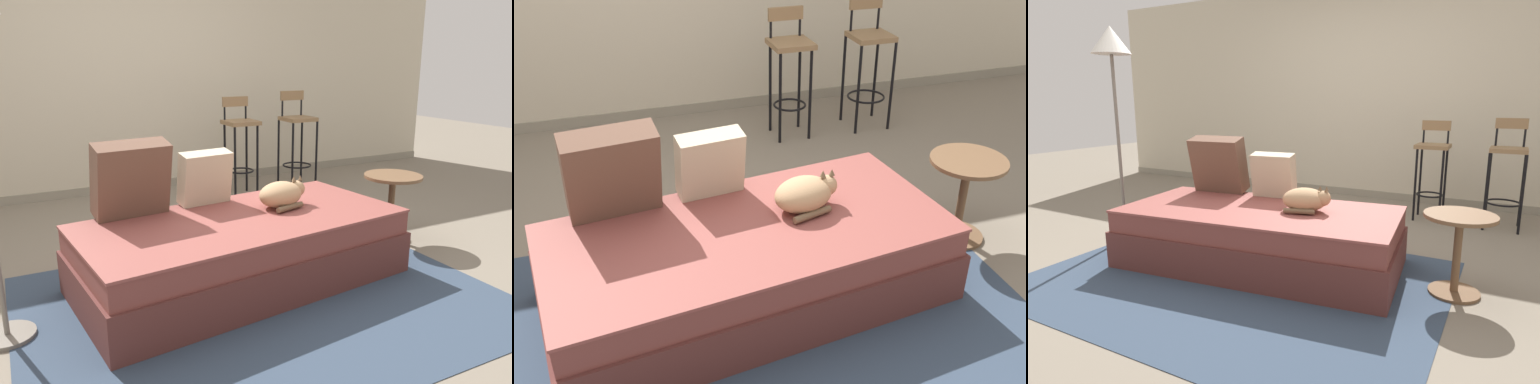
# 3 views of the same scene
# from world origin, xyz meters

# --- Properties ---
(ground_plane) EXTENTS (16.00, 16.00, 0.00)m
(ground_plane) POSITION_xyz_m (0.00, 0.00, 0.00)
(ground_plane) COLOR slate
(ground_plane) RESTS_ON ground
(wall_back_panel) EXTENTS (8.00, 0.10, 2.60)m
(wall_back_panel) POSITION_xyz_m (0.00, 2.25, 1.30)
(wall_back_panel) COLOR beige
(wall_back_panel) RESTS_ON ground
(wall_baseboard_trim) EXTENTS (8.00, 0.02, 0.09)m
(wall_baseboard_trim) POSITION_xyz_m (0.00, 2.20, 0.04)
(wall_baseboard_trim) COLOR gray
(wall_baseboard_trim) RESTS_ON ground
(area_rug) EXTENTS (2.74, 2.07, 0.01)m
(area_rug) POSITION_xyz_m (0.00, -0.70, 0.00)
(area_rug) COLOR #334256
(area_rug) RESTS_ON ground
(couch) EXTENTS (2.13, 1.19, 0.44)m
(couch) POSITION_xyz_m (0.00, -0.40, 0.22)
(couch) COLOR brown
(couch) RESTS_ON ground
(throw_pillow_corner) EXTENTS (0.49, 0.31, 0.48)m
(throw_pillow_corner) POSITION_xyz_m (-0.60, -0.08, 0.68)
(throw_pillow_corner) COLOR brown
(throw_pillow_corner) RESTS_ON couch
(throw_pillow_middle) EXTENTS (0.37, 0.22, 0.37)m
(throw_pillow_middle) POSITION_xyz_m (-0.09, -0.02, 0.62)
(throw_pillow_middle) COLOR beige
(throw_pillow_middle) RESTS_ON couch
(cat) EXTENTS (0.38, 0.32, 0.20)m
(cat) POSITION_xyz_m (0.34, -0.32, 0.52)
(cat) COLOR tan
(cat) RESTS_ON couch
(bar_stool_near_window) EXTENTS (0.32, 0.32, 1.01)m
(bar_stool_near_window) POSITION_xyz_m (0.90, 1.51, 0.62)
(bar_stool_near_window) COLOR black
(bar_stool_near_window) RESTS_ON ground
(bar_stool_by_doorway) EXTENTS (0.32, 0.32, 1.05)m
(bar_stool_by_doorway) POSITION_xyz_m (1.58, 1.51, 0.60)
(bar_stool_by_doorway) COLOR black
(bar_stool_by_doorway) RESTS_ON ground
(side_table) EXTENTS (0.44, 0.44, 0.53)m
(side_table) POSITION_xyz_m (1.36, -0.25, 0.34)
(side_table) COLOR brown
(side_table) RESTS_ON ground
(floor_lamp) EXTENTS (0.32, 0.32, 1.81)m
(floor_lamp) POSITION_xyz_m (-1.37, -0.45, 1.53)
(floor_lamp) COLOR slate
(floor_lamp) RESTS_ON ground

